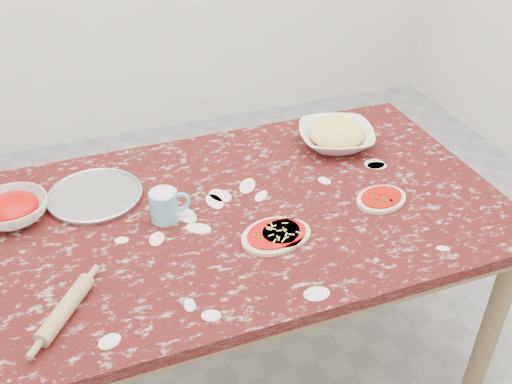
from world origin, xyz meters
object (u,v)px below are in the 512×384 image
(pizza_tray, at_px, (95,196))
(rolling_pin, at_px, (66,309))
(sauce_bowl, at_px, (13,210))
(worktable, at_px, (256,224))
(cheese_bowl, at_px, (336,137))
(flour_mug, at_px, (165,205))

(pizza_tray, height_order, rolling_pin, rolling_pin)
(pizza_tray, height_order, sauce_bowl, sauce_bowl)
(worktable, relative_size, pizza_tray, 5.22)
(worktable, height_order, rolling_pin, rolling_pin)
(sauce_bowl, xyz_separation_m, cheese_bowl, (1.16, 0.06, 0.00))
(worktable, height_order, cheese_bowl, cheese_bowl)
(worktable, bearing_deg, rolling_pin, -155.78)
(pizza_tray, bearing_deg, cheese_bowl, 1.97)
(flour_mug, bearing_deg, cheese_bowl, 17.66)
(flour_mug, height_order, rolling_pin, flour_mug)
(rolling_pin, bearing_deg, sauce_bowl, 103.54)
(pizza_tray, xyz_separation_m, cheese_bowl, (0.90, 0.03, 0.03))
(pizza_tray, distance_m, sauce_bowl, 0.26)
(sauce_bowl, bearing_deg, cheese_bowl, 3.00)
(worktable, height_order, flour_mug, flour_mug)
(pizza_tray, xyz_separation_m, flour_mug, (0.20, -0.19, 0.05))
(cheese_bowl, bearing_deg, flour_mug, -162.34)
(worktable, distance_m, flour_mug, 0.32)
(sauce_bowl, height_order, cheese_bowl, same)
(pizza_tray, distance_m, flour_mug, 0.28)
(worktable, relative_size, cheese_bowl, 5.74)
(cheese_bowl, distance_m, flour_mug, 0.74)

